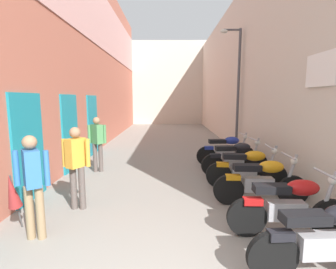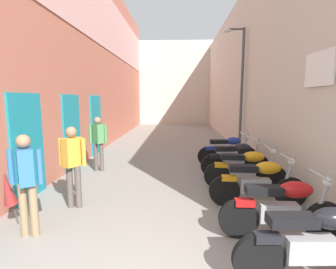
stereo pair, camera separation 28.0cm
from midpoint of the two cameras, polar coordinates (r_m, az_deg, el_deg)
ground_plane at (r=9.35m, az=1.12°, el=-4.76°), size 34.97×34.97×0.00m
building_left at (r=11.64m, az=-14.19°, el=16.26°), size 0.45×18.97×7.51m
building_right at (r=11.51m, az=16.94°, el=12.85°), size 0.45×18.97×6.21m
building_far_end at (r=21.63m, az=1.84°, el=11.37°), size 8.62×2.00×6.61m
motorcycle_nearest at (r=3.55m, az=32.49°, el=-19.79°), size 1.85×0.58×1.04m
motorcycle_second at (r=4.28m, az=26.25°, el=-14.55°), size 1.85×0.58×1.04m
motorcycle_third at (r=5.29m, az=21.12°, el=-9.91°), size 1.85×0.58×1.04m
motorcycle_fourth at (r=6.15m, az=18.30°, el=-7.26°), size 1.85×0.58×1.04m
motorcycle_fifth at (r=7.09m, az=16.07°, el=-5.13°), size 1.85×0.58×1.04m
motorcycle_sixth at (r=8.13m, az=14.25°, el=-3.38°), size 1.85×0.58×1.04m
pedestrian_by_doorway at (r=4.30m, az=-27.72°, el=-8.67°), size 0.52×0.39×1.57m
pedestrian_mid_alley at (r=5.08m, az=-19.22°, el=-5.67°), size 0.52×0.39×1.57m
pedestrian_further_down at (r=7.48m, az=-14.45°, el=-1.14°), size 0.52×0.38×1.57m
umbrella_leaning at (r=4.70m, az=-30.99°, el=-10.53°), size 0.20×0.35×0.97m
street_lamp at (r=9.86m, az=16.62°, el=11.31°), size 0.79×0.18×4.59m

